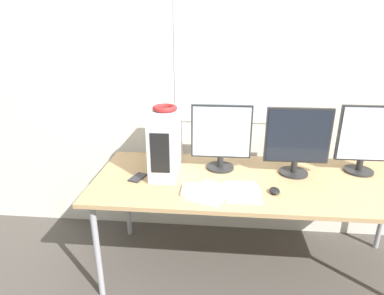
{
  "coord_description": "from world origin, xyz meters",
  "views": [
    {
      "loc": [
        -0.28,
        -1.57,
        1.72
      ],
      "look_at": [
        -0.46,
        0.43,
        0.97
      ],
      "focal_mm": 30.0,
      "sensor_mm": 36.0,
      "label": 1
    }
  ],
  "objects_px": {
    "keyboard": "(221,191)",
    "monitor_right_far": "(365,139)",
    "pc_tower": "(166,142)",
    "headphones": "(165,108)",
    "cell_phone": "(138,177)",
    "monitor_right_near": "(297,141)",
    "mouse": "(275,191)",
    "monitor_main": "(221,136)"
  },
  "relations": [
    {
      "from": "pc_tower",
      "to": "keyboard",
      "type": "bearing_deg",
      "value": -36.83
    },
    {
      "from": "monitor_right_near",
      "to": "mouse",
      "type": "height_order",
      "value": "monitor_right_near"
    },
    {
      "from": "headphones",
      "to": "cell_phone",
      "type": "height_order",
      "value": "headphones"
    },
    {
      "from": "pc_tower",
      "to": "cell_phone",
      "type": "distance_m",
      "value": 0.31
    },
    {
      "from": "headphones",
      "to": "cell_phone",
      "type": "distance_m",
      "value": 0.51
    },
    {
      "from": "headphones",
      "to": "monitor_right_near",
      "type": "distance_m",
      "value": 0.93
    },
    {
      "from": "headphones",
      "to": "cell_phone",
      "type": "xyz_separation_m",
      "value": [
        -0.18,
        -0.14,
        -0.46
      ]
    },
    {
      "from": "monitor_main",
      "to": "keyboard",
      "type": "height_order",
      "value": "monitor_main"
    },
    {
      "from": "monitor_main",
      "to": "monitor_right_near",
      "type": "height_order",
      "value": "monitor_right_near"
    },
    {
      "from": "headphones",
      "to": "mouse",
      "type": "bearing_deg",
      "value": -20.53
    },
    {
      "from": "mouse",
      "to": "pc_tower",
      "type": "bearing_deg",
      "value": 159.53
    },
    {
      "from": "monitor_right_far",
      "to": "keyboard",
      "type": "height_order",
      "value": "monitor_right_far"
    },
    {
      "from": "monitor_main",
      "to": "mouse",
      "type": "xyz_separation_m",
      "value": [
        0.34,
        -0.35,
        -0.23
      ]
    },
    {
      "from": "pc_tower",
      "to": "monitor_right_far",
      "type": "xyz_separation_m",
      "value": [
        1.37,
        0.1,
        0.03
      ]
    },
    {
      "from": "monitor_right_far",
      "to": "mouse",
      "type": "relative_size",
      "value": 5.45
    },
    {
      "from": "headphones",
      "to": "monitor_right_far",
      "type": "bearing_deg",
      "value": 4.26
    },
    {
      "from": "pc_tower",
      "to": "monitor_right_near",
      "type": "relative_size",
      "value": 0.95
    },
    {
      "from": "headphones",
      "to": "monitor_right_far",
      "type": "distance_m",
      "value": 1.39
    },
    {
      "from": "keyboard",
      "to": "cell_phone",
      "type": "bearing_deg",
      "value": 164.97
    },
    {
      "from": "keyboard",
      "to": "mouse",
      "type": "distance_m",
      "value": 0.33
    },
    {
      "from": "headphones",
      "to": "mouse",
      "type": "height_order",
      "value": "headphones"
    },
    {
      "from": "pc_tower",
      "to": "headphones",
      "type": "height_order",
      "value": "headphones"
    },
    {
      "from": "pc_tower",
      "to": "monitor_right_near",
      "type": "bearing_deg",
      "value": 1.87
    },
    {
      "from": "cell_phone",
      "to": "keyboard",
      "type": "bearing_deg",
      "value": 2.6
    },
    {
      "from": "monitor_right_near",
      "to": "keyboard",
      "type": "relative_size",
      "value": 0.97
    },
    {
      "from": "pc_tower",
      "to": "monitor_main",
      "type": "bearing_deg",
      "value": 11.18
    },
    {
      "from": "keyboard",
      "to": "headphones",
      "type": "bearing_deg",
      "value": 143.09
    },
    {
      "from": "monitor_right_far",
      "to": "keyboard",
      "type": "xyz_separation_m",
      "value": [
        -0.98,
        -0.4,
        -0.24
      ]
    },
    {
      "from": "mouse",
      "to": "cell_phone",
      "type": "xyz_separation_m",
      "value": [
        -0.9,
        0.13,
        -0.01
      ]
    },
    {
      "from": "mouse",
      "to": "monitor_right_near",
      "type": "bearing_deg",
      "value": 59.74
    },
    {
      "from": "headphones",
      "to": "monitor_main",
      "type": "bearing_deg",
      "value": 11.06
    },
    {
      "from": "keyboard",
      "to": "mouse",
      "type": "bearing_deg",
      "value": 3.94
    },
    {
      "from": "keyboard",
      "to": "mouse",
      "type": "relative_size",
      "value": 5.52
    },
    {
      "from": "pc_tower",
      "to": "monitor_right_far",
      "type": "bearing_deg",
      "value": 4.29
    },
    {
      "from": "pc_tower",
      "to": "monitor_main",
      "type": "relative_size",
      "value": 0.96
    },
    {
      "from": "monitor_right_near",
      "to": "cell_phone",
      "type": "distance_m",
      "value": 1.12
    },
    {
      "from": "headphones",
      "to": "monitor_right_far",
      "type": "height_order",
      "value": "monitor_right_far"
    },
    {
      "from": "mouse",
      "to": "cell_phone",
      "type": "distance_m",
      "value": 0.91
    },
    {
      "from": "monitor_main",
      "to": "mouse",
      "type": "distance_m",
      "value": 0.54
    },
    {
      "from": "mouse",
      "to": "cell_phone",
      "type": "height_order",
      "value": "mouse"
    },
    {
      "from": "monitor_right_near",
      "to": "keyboard",
      "type": "xyz_separation_m",
      "value": [
        -0.51,
        -0.32,
        -0.24
      ]
    },
    {
      "from": "keyboard",
      "to": "monitor_right_far",
      "type": "bearing_deg",
      "value": 22.06
    }
  ]
}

